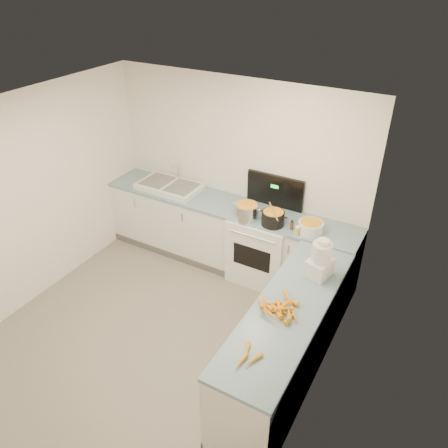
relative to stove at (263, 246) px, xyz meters
The scene contains 19 objects.
floor 1.84m from the stove, 108.07° to the right, with size 3.50×4.00×0.00m, color gray, non-canonical shape.
ceiling 2.69m from the stove, 108.07° to the right, with size 3.50×4.00×0.00m, color white, non-canonical shape.
wall_back 1.00m from the stove, 150.23° to the left, with size 3.50×2.50×0.00m, color white, non-canonical shape.
wall_left 2.96m from the stove, 143.77° to the right, with size 4.00×2.50×0.00m, color white, non-canonical shape.
wall_right 2.21m from the stove, 54.55° to the right, with size 4.00×2.50×0.00m, color white, non-canonical shape.
counter_back 0.55m from the stove, behind, with size 3.50×0.62×0.94m.
counter_right 1.65m from the stove, 56.99° to the right, with size 0.62×2.20×0.94m.
stove is the anchor object (origin of this frame).
sink 1.54m from the stove, behind, with size 0.86×0.52×0.31m.
steel_pot 0.60m from the stove, 133.30° to the right, with size 0.29×0.29×0.21m, color silver.
black_pot 0.59m from the stove, 41.39° to the right, with size 0.27×0.27×0.20m, color black.
wooden_spoon 0.69m from the stove, 41.39° to the right, with size 0.02×0.02×0.43m, color #AD7A47.
mixing_bowl 0.83m from the stove, ahead, with size 0.29×0.29×0.13m, color white.
extract_bottle 0.68m from the stove, 19.34° to the right, with size 0.04×0.04×0.10m, color #593319.
spice_jar 0.76m from the stove, 23.39° to the right, with size 0.06×0.06×0.10m, color #E5B266.
food_processor 1.42m from the stove, 39.85° to the right, with size 0.26×0.29×0.42m.
carrot_pile 1.78m from the stove, 60.93° to the right, with size 0.48×0.43×0.09m.
peeled_carrots 2.34m from the stove, 68.58° to the right, with size 0.19×0.30×0.04m.
peelings 1.72m from the stove, behind, with size 0.17×0.24×0.01m.
Camera 1 is at (2.40, -2.62, 3.69)m, focal length 35.00 mm.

